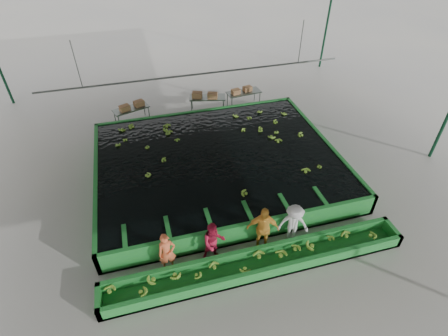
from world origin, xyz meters
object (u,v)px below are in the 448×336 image
object	(u,v)px
box_stack_mid	(205,98)
packing_table_mid	(208,104)
worker_c	(263,229)
packing_table_left	(132,115)
flotation_tank	(218,164)
sorting_trough	(258,263)
worker_a	(167,253)
packing_table_right	(244,99)
worker_d	(293,224)
box_stack_left	(132,108)
box_stack_right	(242,92)
worker_b	(214,242)

from	to	relation	value
box_stack_mid	packing_table_mid	bearing A→B (deg)	18.03
worker_c	packing_table_left	size ratio (longest dim) A/B	1.01
flotation_tank	sorting_trough	bearing A→B (deg)	-90.00
worker_c	box_stack_mid	world-z (taller)	worker_c
packing_table_left	flotation_tank	bearing A→B (deg)	-58.23
worker_a	packing_table_left	world-z (taller)	worker_a
packing_table_right	worker_d	bearing A→B (deg)	-98.30
packing_table_left	box_stack_left	world-z (taller)	box_stack_left
packing_table_right	box_stack_left	size ratio (longest dim) A/B	1.45
packing_table_mid	worker_d	bearing A→B (deg)	-85.95
packing_table_mid	box_stack_mid	bearing A→B (deg)	-161.97
flotation_tank	box_stack_right	bearing A→B (deg)	62.47
box_stack_right	packing_table_right	bearing A→B (deg)	7.20
packing_table_mid	worker_c	bearing A→B (deg)	-92.53
flotation_tank	sorting_trough	size ratio (longest dim) A/B	1.00
sorting_trough	box_stack_mid	distance (m)	10.36
worker_b	packing_table_right	world-z (taller)	worker_b
worker_a	box_stack_left	distance (m)	9.51
box_stack_right	packing_table_left	bearing A→B (deg)	-179.03
flotation_tank	box_stack_left	distance (m)	6.09
worker_b	flotation_tank	bearing A→B (deg)	74.22
packing_table_mid	packing_table_right	distance (m)	2.08
box_stack_left	worker_b	bearing A→B (deg)	-78.77
box_stack_right	packing_table_mid	bearing A→B (deg)	-178.41
sorting_trough	box_stack_left	bearing A→B (deg)	107.01
packing_table_right	worker_a	bearing A→B (deg)	-120.48
packing_table_right	packing_table_mid	bearing A→B (deg)	-178.06
worker_c	packing_table_mid	world-z (taller)	worker_c
sorting_trough	packing_table_mid	size ratio (longest dim) A/B	5.23
worker_a	box_stack_right	world-z (taller)	worker_a
worker_c	box_stack_right	distance (m)	9.91
box_stack_left	packing_table_mid	bearing A→B (deg)	0.93
worker_d	packing_table_left	world-z (taller)	worker_d
worker_b	box_stack_mid	world-z (taller)	worker_b
worker_d	box_stack_mid	bearing A→B (deg)	115.35
worker_c	box_stack_mid	bearing A→B (deg)	106.37
sorting_trough	worker_a	world-z (taller)	worker_a
worker_d	packing_table_left	xyz separation A→B (m)	(-4.73, 9.52, -0.40)
sorting_trough	worker_b	distance (m)	1.59
worker_d	box_stack_right	xyz separation A→B (m)	(1.27, 9.62, 0.04)
box_stack_mid	box_stack_right	bearing A→B (deg)	2.80
box_stack_left	sorting_trough	bearing A→B (deg)	-72.99
packing_table_right	sorting_trough	bearing A→B (deg)	-105.55
worker_a	box_stack_left	bearing A→B (deg)	87.44
worker_d	box_stack_right	size ratio (longest dim) A/B	1.35
packing_table_left	worker_a	bearing A→B (deg)	-87.22
worker_b	packing_table_mid	bearing A→B (deg)	78.32
sorting_trough	box_stack_left	distance (m)	10.79
worker_b	box_stack_right	size ratio (longest dim) A/B	1.31
worker_b	packing_table_right	bearing A→B (deg)	67.22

